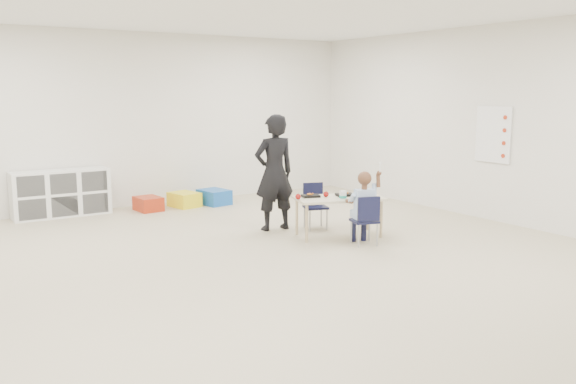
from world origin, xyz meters
TOP-DOWN VIEW (x-y plane):
  - room at (0.00, 0.00)m, footprint 9.00×9.02m
  - table at (1.52, 1.00)m, footprint 1.24×0.87m
  - chair_near at (1.51, 0.48)m, footprint 0.37×0.36m
  - chair_far at (1.53, 1.52)m, footprint 0.37×0.36m
  - child at (1.51, 0.48)m, footprint 0.52×0.52m
  - lunch_tray_near at (1.64, 1.03)m, footprint 0.26×0.22m
  - lunch_tray_far at (1.21, 1.20)m, footprint 0.26×0.22m
  - milk_carton at (1.49, 0.88)m, footprint 0.09×0.09m
  - bread_roll at (1.76, 0.81)m, footprint 0.09×0.09m
  - apple_near at (1.39, 1.10)m, footprint 0.07×0.07m
  - apple_far at (0.98, 1.14)m, footprint 0.07×0.07m
  - cubby_shelf at (-1.20, 4.28)m, footprint 1.40×0.40m
  - rules_poster at (3.98, 0.60)m, footprint 0.02×0.60m
  - adult at (1.02, 1.77)m, footprint 0.60×0.42m
  - bin_red at (0.04, 3.98)m, footprint 0.38×0.47m
  - bin_yellow at (0.65, 3.98)m, footprint 0.46×0.54m
  - bin_blue at (1.15, 3.91)m, footprint 0.47×0.56m

SIDE VIEW (x-z plane):
  - bin_red at x=0.04m, z-range 0.00..0.22m
  - bin_yellow at x=0.65m, z-range 0.00..0.23m
  - bin_blue at x=1.15m, z-range 0.00..0.25m
  - table at x=1.52m, z-range 0.00..0.52m
  - chair_near at x=1.51m, z-range 0.00..0.62m
  - chair_far at x=1.53m, z-range 0.00..0.62m
  - cubby_shelf at x=-1.20m, z-range 0.00..0.70m
  - child at x=1.51m, z-range 0.00..0.97m
  - lunch_tray_near at x=1.64m, z-range 0.51..0.54m
  - lunch_tray_far at x=1.21m, z-range 0.51..0.54m
  - bread_roll at x=1.76m, z-range 0.51..0.58m
  - apple_near at x=1.39m, z-range 0.51..0.59m
  - apple_far at x=0.98m, z-range 0.51..0.59m
  - milk_carton at x=1.49m, z-range 0.51..0.61m
  - adult at x=1.02m, z-range 0.00..1.56m
  - rules_poster at x=3.98m, z-range 0.85..1.65m
  - room at x=0.00m, z-range 0.00..2.80m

